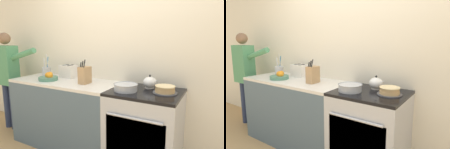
{
  "view_description": "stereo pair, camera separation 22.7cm",
  "coord_description": "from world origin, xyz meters",
  "views": [
    {
      "loc": [
        1.05,
        -1.67,
        1.46
      ],
      "look_at": [
        -0.02,
        0.28,
        1.06
      ],
      "focal_mm": 32.0,
      "sensor_mm": 36.0,
      "label": 1
    },
    {
      "loc": [
        1.24,
        -1.55,
        1.46
      ],
      "look_at": [
        -0.02,
        0.28,
        1.06
      ],
      "focal_mm": 32.0,
      "sensor_mm": 36.0,
      "label": 2
    }
  ],
  "objects": [
    {
      "name": "person_baker",
      "position": [
        -1.89,
        0.26,
        0.92
      ],
      "size": [
        0.9,
        0.2,
        1.55
      ],
      "rotation": [
        0.0,
        0.0,
        0.24
      ],
      "color": "#283351",
      "rests_on": "ground_plane"
    },
    {
      "name": "wall_back",
      "position": [
        0.0,
        0.65,
        1.3
      ],
      "size": [
        8.0,
        0.04,
        2.6
      ],
      "color": "silver",
      "rests_on": "ground_plane"
    },
    {
      "name": "mixing_bowl",
      "position": [
        0.18,
        0.22,
        0.95
      ],
      "size": [
        0.26,
        0.26,
        0.08
      ],
      "color": "#B7BABF",
      "rests_on": "stove_range"
    },
    {
      "name": "toaster",
      "position": [
        -0.86,
        0.51,
        1.0
      ],
      "size": [
        0.24,
        0.17,
        0.18
      ],
      "color": "silver",
      "rests_on": "counter_cabinet"
    },
    {
      "name": "layer_cake",
      "position": [
        0.58,
        0.33,
        0.94
      ],
      "size": [
        0.25,
        0.25,
        0.08
      ],
      "color": "#4C4C51",
      "rests_on": "stove_range"
    },
    {
      "name": "counter_cabinet",
      "position": [
        -0.75,
        0.32,
        0.45
      ],
      "size": [
        1.49,
        0.63,
        0.91
      ],
      "color": "#4C6070",
      "rests_on": "ground_plane"
    },
    {
      "name": "knife_block",
      "position": [
        -0.41,
        0.3,
        1.01
      ],
      "size": [
        0.1,
        0.16,
        0.3
      ],
      "color": "tan",
      "rests_on": "counter_cabinet"
    },
    {
      "name": "fruit_bowl",
      "position": [
        -0.96,
        0.22,
        0.94
      ],
      "size": [
        0.26,
        0.26,
        0.11
      ],
      "color": "#4C7F66",
      "rests_on": "counter_cabinet"
    },
    {
      "name": "utensil_crock",
      "position": [
        -1.16,
        0.38,
        0.98
      ],
      "size": [
        0.12,
        0.12,
        0.33
      ],
      "color": "#B7BABF",
      "rests_on": "counter_cabinet"
    },
    {
      "name": "stove_range",
      "position": [
        0.37,
        0.31,
        0.45
      ],
      "size": [
        0.75,
        0.66,
        0.91
      ],
      "color": "#B7BABF",
      "rests_on": "ground_plane"
    },
    {
      "name": "tea_kettle",
      "position": [
        0.37,
        0.46,
        0.97
      ],
      "size": [
        0.19,
        0.15,
        0.15
      ],
      "color": "white",
      "rests_on": "stove_range"
    }
  ]
}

